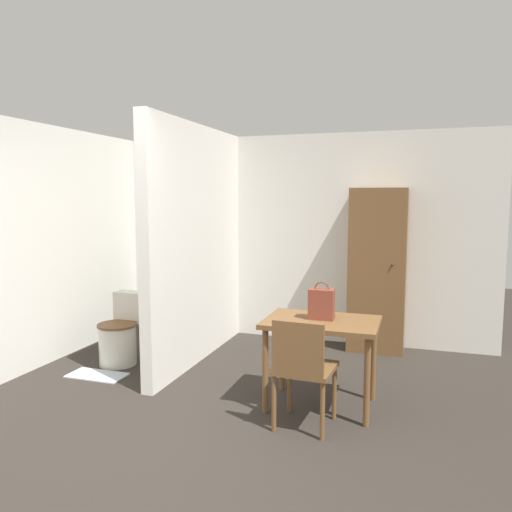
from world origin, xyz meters
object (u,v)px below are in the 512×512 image
wooden_chair (303,367)px  handbag (321,304)px  dining_table (321,332)px  wooden_cabinet (377,271)px  toilet (121,335)px

wooden_chair → handbag: (0.04, 0.48, 0.39)m
dining_table → wooden_cabinet: bearing=80.1°
handbag → wooden_cabinet: bearing=79.7°
dining_table → wooden_cabinet: size_ratio=0.50×
dining_table → wooden_chair: 0.48m
dining_table → toilet: bearing=168.7°
handbag → toilet: bearing=169.4°
wooden_chair → handbag: 0.62m
dining_table → handbag: handbag is taller
toilet → wooden_cabinet: (2.53, 1.29, 0.63)m
handbag → wooden_cabinet: 1.74m
dining_table → wooden_cabinet: 1.78m
dining_table → wooden_chair: size_ratio=1.08×
dining_table → wooden_chair: bearing=-96.5°
dining_table → toilet: 2.30m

